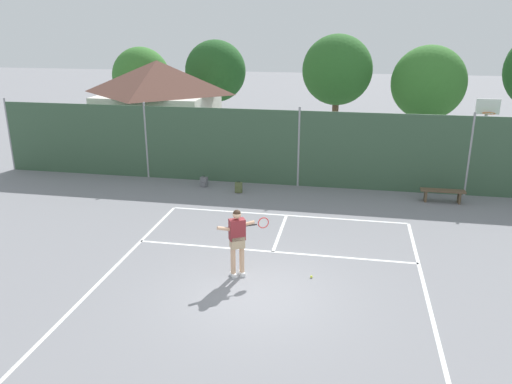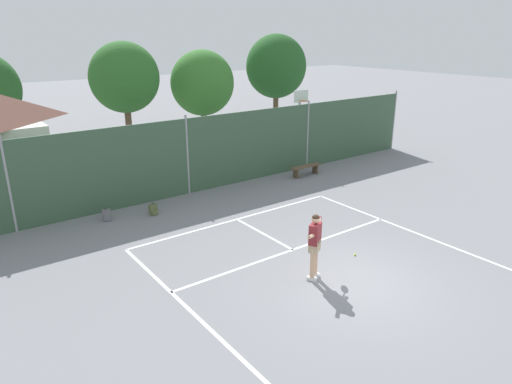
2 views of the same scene
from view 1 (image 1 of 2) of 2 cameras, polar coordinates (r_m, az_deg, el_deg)
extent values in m
plane|color=gray|center=(12.76, 0.13, -11.37)|extent=(120.00, 120.00, 0.00)
cube|color=white|center=(17.69, 3.44, -2.63)|extent=(8.20, 0.10, 0.01)
cube|color=white|center=(14.02, -16.81, -9.32)|extent=(0.10, 11.00, 0.01)
cube|color=white|center=(12.76, 18.99, -12.47)|extent=(0.10, 11.00, 0.01)
cube|color=white|center=(14.93, 1.90, -6.72)|extent=(8.20, 0.10, 0.01)
cube|color=white|center=(16.27, 2.73, -4.54)|extent=(0.10, 2.97, 0.01)
cube|color=#38563D|center=(20.56, 4.81, 4.85)|extent=(26.00, 0.05, 3.09)
cylinder|color=#99999E|center=(25.39, -25.95, 5.83)|extent=(0.09, 0.09, 3.24)
cylinder|color=#99999E|center=(22.16, -12.22, 5.68)|extent=(0.09, 0.09, 3.24)
cylinder|color=#99999E|center=(20.54, 4.82, 5.05)|extent=(0.09, 0.09, 3.24)
cylinder|color=#99999E|center=(20.92, 22.85, 3.90)|extent=(0.09, 0.09, 3.24)
cylinder|color=#9E9EA3|center=(22.51, 23.98, 4.45)|extent=(0.12, 0.12, 3.05)
cube|color=white|center=(22.11, 24.61, 8.72)|extent=(0.90, 0.06, 0.60)
torus|color=#D85919|center=(21.88, 24.69, 8.04)|extent=(0.48, 0.48, 0.02)
cube|color=silver|center=(25.80, -10.70, 7.41)|extent=(5.11, 4.63, 3.13)
pyramid|color=brown|center=(25.47, -11.01, 12.58)|extent=(5.52, 5.00, 1.55)
cylinder|color=brown|center=(31.78, -12.47, 8.23)|extent=(0.36, 0.36, 1.95)
ellipsoid|color=#38752D|center=(31.46, -12.78, 12.56)|extent=(3.39, 3.05, 3.39)
cylinder|color=brown|center=(30.26, -4.45, 8.44)|extent=(0.36, 0.36, 2.29)
ellipsoid|color=#235623|center=(29.92, -4.58, 13.39)|extent=(3.48, 3.13, 3.48)
cylinder|color=brown|center=(29.23, 8.84, 7.96)|extent=(0.36, 0.36, 2.32)
ellipsoid|color=#2D6628|center=(28.87, 9.11, 13.39)|extent=(3.82, 3.44, 3.82)
cylinder|color=brown|center=(29.53, 18.31, 6.72)|extent=(0.36, 0.36, 1.67)
ellipsoid|color=#38752D|center=(29.17, 18.81, 11.54)|extent=(3.93, 3.54, 3.93)
cube|color=silver|center=(13.55, -2.56, -9.26)|extent=(0.23, 0.29, 0.10)
cube|color=silver|center=(13.61, -1.58, -9.11)|extent=(0.23, 0.29, 0.10)
cylinder|color=tan|center=(13.34, -2.59, -7.50)|extent=(0.13, 0.13, 0.82)
cylinder|color=tan|center=(13.41, -1.60, -7.37)|extent=(0.13, 0.13, 0.82)
cube|color=tan|center=(13.18, -2.12, -5.60)|extent=(0.43, 0.39, 0.32)
cube|color=maroon|center=(13.04, -2.14, -4.23)|extent=(0.47, 0.41, 0.56)
sphere|color=tan|center=(12.89, -2.16, -2.55)|extent=(0.22, 0.22, 0.22)
sphere|color=black|center=(12.88, -2.16, -2.46)|extent=(0.21, 0.21, 0.21)
cylinder|color=tan|center=(13.08, -1.33, -3.68)|extent=(0.53, 0.35, 0.17)
cylinder|color=tan|center=(12.95, -3.33, -4.17)|extent=(0.48, 0.33, 0.22)
cylinder|color=black|center=(13.18, -0.53, -3.74)|extent=(0.28, 0.18, 0.04)
torus|color=red|center=(13.33, 0.83, -3.48)|extent=(0.28, 0.17, 0.30)
cylinder|color=silver|center=(13.33, 0.83, -3.48)|extent=(0.23, 0.13, 0.26)
sphere|color=#CCE033|center=(13.55, 6.24, -9.43)|extent=(0.07, 0.07, 0.07)
cube|color=slate|center=(20.82, -5.85, 1.15)|extent=(0.31, 0.23, 0.40)
cube|color=slate|center=(20.74, -6.00, 0.84)|extent=(0.23, 0.10, 0.18)
torus|color=black|center=(20.76, -5.87, 1.73)|extent=(0.09, 0.03, 0.09)
cube|color=#566038|center=(20.01, -1.96, 0.52)|extent=(0.29, 0.20, 0.40)
cube|color=#566038|center=(19.92, -2.01, 0.19)|extent=(0.23, 0.08, 0.18)
torus|color=black|center=(19.94, -1.97, 1.12)|extent=(0.09, 0.02, 0.09)
cube|color=brown|center=(20.05, 20.25, 0.14)|extent=(1.60, 0.36, 0.06)
cube|color=brown|center=(20.02, 18.49, -0.37)|extent=(0.08, 0.32, 0.45)
cube|color=brown|center=(20.23, 21.85, -0.56)|extent=(0.08, 0.32, 0.45)
camera|label=2|loc=(11.19, -60.79, 9.13)|focal=32.49mm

